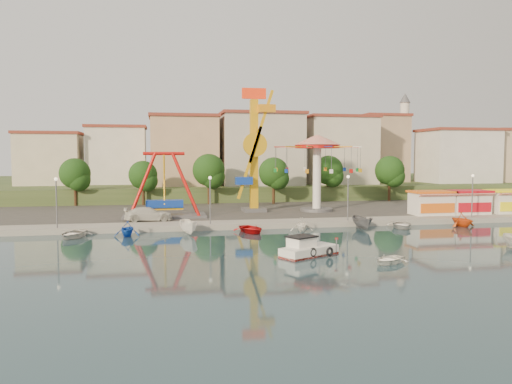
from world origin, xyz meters
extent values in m
plane|color=#142C38|center=(0.00, 0.00, 0.00)|extent=(200.00, 200.00, 0.00)
cube|color=#9E998E|center=(0.00, 62.00, 0.30)|extent=(200.00, 100.00, 0.60)
cube|color=#4C4944|center=(0.00, 30.00, 0.60)|extent=(90.00, 28.00, 0.01)
cube|color=#384C26|center=(0.00, 67.00, 1.50)|extent=(200.00, 60.00, 3.00)
cube|color=#59595E|center=(-12.90, 20.43, 0.75)|extent=(10.00, 5.00, 0.30)
cube|color=#1337A7|center=(-12.90, 20.43, 2.20)|extent=(4.50, 1.40, 1.00)
cylinder|color=red|center=(-12.90, 20.43, 8.40)|extent=(5.00, 0.40, 0.40)
cube|color=#59595E|center=(-1.00, 24.32, 0.85)|extent=(3.00, 3.00, 0.50)
cube|color=gold|center=(-1.00, 24.32, 8.10)|extent=(1.00, 1.00, 15.00)
cube|color=red|center=(-1.00, 24.32, 16.40)|extent=(3.20, 0.50, 1.40)
cylinder|color=gold|center=(-1.00, 23.52, 9.60)|extent=(3.20, 0.50, 3.20)
cube|color=gold|center=(-0.23, 23.32, 11.98)|extent=(3.40, 0.35, 9.63)
cube|color=orange|center=(0.53, 23.32, 14.36)|extent=(2.20, 1.20, 1.00)
cylinder|color=#59595E|center=(7.48, 23.19, 0.80)|extent=(4.40, 4.40, 0.40)
cylinder|color=white|center=(7.48, 23.19, 5.10)|extent=(1.10, 1.10, 9.00)
cylinder|color=red|center=(7.48, 23.19, 9.40)|extent=(6.00, 6.00, 0.50)
cone|color=red|center=(7.48, 23.19, 10.30)|extent=(6.40, 6.40, 1.40)
cube|color=white|center=(20.61, 16.50, 2.00)|extent=(5.00, 3.00, 2.80)
cube|color=orange|center=(20.61, 16.50, 3.55)|extent=(5.40, 3.40, 0.25)
cube|color=red|center=(20.61, 14.80, 3.20)|extent=(5.00, 0.77, 0.43)
cube|color=white|center=(25.76, 16.50, 2.00)|extent=(5.00, 3.00, 2.80)
cube|color=red|center=(25.76, 16.50, 3.55)|extent=(5.40, 3.40, 0.25)
cube|color=red|center=(25.76, 14.80, 3.20)|extent=(5.00, 0.77, 0.43)
cube|color=white|center=(31.67, 16.50, 2.00)|extent=(5.00, 3.00, 2.80)
cube|color=#FFF315|center=(31.67, 16.50, 3.55)|extent=(5.40, 3.40, 0.25)
cylinder|color=#59595E|center=(-24.00, 13.00, 3.10)|extent=(0.14, 0.14, 5.00)
cylinder|color=#59595E|center=(-8.00, 13.00, 3.10)|extent=(0.14, 0.14, 5.00)
cylinder|color=#59595E|center=(8.00, 13.00, 3.10)|extent=(0.14, 0.14, 5.00)
cylinder|color=#59595E|center=(24.00, 13.00, 3.10)|extent=(0.14, 0.14, 5.00)
cylinder|color=#382314|center=(-26.00, 36.98, 2.40)|extent=(0.44, 0.44, 3.60)
sphere|color=black|center=(-26.00, 36.98, 5.49)|extent=(4.60, 4.60, 4.60)
cylinder|color=#382314|center=(-16.00, 36.24, 2.30)|extent=(0.44, 0.44, 3.40)
sphere|color=black|center=(-16.00, 36.24, 5.22)|extent=(4.35, 4.35, 4.35)
cylinder|color=#382314|center=(-6.00, 35.81, 2.56)|extent=(0.44, 0.44, 3.92)
sphere|color=black|center=(-6.00, 35.81, 5.94)|extent=(5.02, 5.02, 5.02)
cylinder|color=#382314|center=(4.00, 34.36, 2.43)|extent=(0.44, 0.44, 3.66)
sphere|color=black|center=(4.00, 34.36, 5.58)|extent=(4.68, 4.68, 4.68)
cylinder|color=#382314|center=(14.00, 37.35, 2.50)|extent=(0.44, 0.44, 3.80)
sphere|color=black|center=(14.00, 37.35, 5.77)|extent=(4.86, 4.86, 4.86)
cylinder|color=#382314|center=(24.00, 35.54, 2.49)|extent=(0.44, 0.44, 3.77)
sphere|color=black|center=(24.00, 35.54, 5.73)|extent=(4.83, 4.83, 4.83)
cube|color=beige|center=(-33.37, 46.06, 8.93)|extent=(9.26, 9.53, 11.87)
cube|color=silver|center=(-21.33, 51.38, 7.32)|extent=(12.33, 9.01, 8.63)
cube|color=tan|center=(-8.19, 51.96, 8.62)|extent=(11.95, 9.28, 11.23)
cube|color=beige|center=(5.60, 48.80, 7.60)|extent=(12.59, 10.50, 9.20)
cube|color=beige|center=(19.07, 52.20, 7.62)|extent=(10.75, 9.23, 9.24)
cube|color=tan|center=(32.37, 50.33, 8.61)|extent=(12.77, 10.96, 11.21)
cube|color=silver|center=(44.15, 48.77, 9.18)|extent=(8.23, 8.98, 12.36)
cube|color=beige|center=(56.03, 53.70, 7.38)|extent=(11.59, 10.93, 8.76)
cylinder|color=silver|center=(36.00, 54.00, 11.00)|extent=(1.80, 1.80, 16.00)
cylinder|color=#59595E|center=(36.00, 54.00, 16.00)|extent=(2.80, 2.80, 0.30)
cone|color=#59595E|center=(36.00, 54.00, 20.00)|extent=(2.20, 2.20, 2.00)
cube|color=white|center=(-1.54, -3.10, 0.30)|extent=(5.37, 4.17, 0.91)
cube|color=red|center=(-1.54, -3.10, 0.08)|extent=(5.37, 4.17, 0.16)
cube|color=white|center=(-2.15, -3.00, 1.07)|extent=(2.52, 2.32, 0.91)
cube|color=black|center=(-2.15, -3.00, 1.57)|extent=(2.79, 2.60, 0.12)
torus|color=black|center=(-1.54, -4.12, 0.46)|extent=(0.77, 0.56, 0.77)
torus|color=black|center=(-0.12, -4.07, 0.46)|extent=(0.77, 0.56, 0.77)
imported|color=silver|center=(-0.66, 1.11, 0.34)|extent=(2.83, 3.60, 0.68)
imported|color=white|center=(3.47, -7.07, 0.32)|extent=(3.79, 3.50, 0.64)
imported|color=silver|center=(-14.77, 16.99, 1.40)|extent=(5.56, 2.43, 1.59)
imported|color=silver|center=(-21.91, 9.80, 0.42)|extent=(3.93, 4.69, 0.83)
imported|color=blue|center=(-16.70, 9.80, 0.78)|extent=(2.85, 3.21, 1.55)
imported|color=white|center=(-10.55, 9.80, 0.78)|extent=(2.14, 4.22, 1.56)
imported|color=red|center=(-3.99, 9.80, 0.43)|extent=(3.92, 4.74, 0.85)
imported|color=white|center=(1.51, 9.80, 0.76)|extent=(2.77, 3.12, 1.51)
imported|color=#5B5B60|center=(8.48, 9.80, 0.77)|extent=(1.53, 3.98, 1.53)
imported|color=silver|center=(13.15, 9.80, 0.43)|extent=(3.80, 4.69, 0.86)
imported|color=#E65014|center=(20.62, 9.80, 0.85)|extent=(3.33, 3.69, 1.71)
camera|label=1|loc=(-13.24, -41.57, 8.05)|focal=35.00mm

